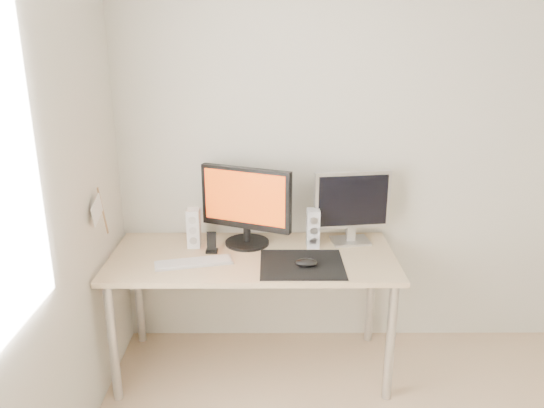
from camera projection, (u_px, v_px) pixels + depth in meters
name	position (u px, v px, depth m)	size (l,w,h in m)	color
wall_back	(409.00, 150.00, 3.17)	(3.50, 3.50, 0.00)	silver
mousepad	(302.00, 264.00, 2.86)	(0.45, 0.40, 0.00)	black
mouse	(306.00, 263.00, 2.82)	(0.12, 0.07, 0.04)	black
desk	(253.00, 268.00, 3.00)	(1.60, 0.70, 0.73)	#D1B587
main_monitor	(246.00, 203.00, 3.05)	(0.52, 0.34, 0.47)	black
second_monitor	(352.00, 204.00, 3.09)	(0.45, 0.19, 0.43)	silver
speaker_left	(194.00, 228.00, 3.07)	(0.07, 0.09, 0.23)	white
speaker_right	(313.00, 228.00, 3.06)	(0.07, 0.09, 0.23)	silver
keyboard	(194.00, 262.00, 2.87)	(0.44, 0.22, 0.02)	silver
phone_dock	(212.00, 246.00, 3.01)	(0.07, 0.06, 0.12)	black
pennant	(99.00, 210.00, 2.74)	(0.01, 0.23, 0.29)	#A57F54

